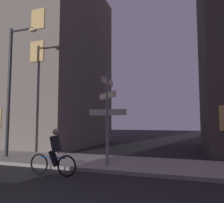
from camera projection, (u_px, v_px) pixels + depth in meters
The scene contains 5 objects.
sidewalk_kerb at pixel (114, 163), 9.36m from camera, with size 40.00×3.14×0.14m, color #9E9991.
signpost at pixel (107, 111), 8.68m from camera, with size 1.56×1.26×3.66m.
street_lamp at pixel (13, 80), 10.98m from camera, with size 1.64×0.28×6.45m.
cyclist at pixel (54, 154), 7.61m from camera, with size 1.82×0.33×1.61m.
building_left_block at pixel (28, 67), 18.36m from camera, with size 11.66×8.96×12.69m.
Camera 1 is at (3.04, -2.83, 1.90)m, focal length 35.21 mm.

